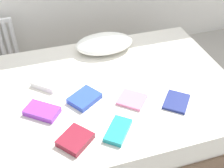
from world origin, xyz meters
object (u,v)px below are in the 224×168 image
(textbook_navy, at_px, (176,102))
(textbook_maroon, at_px, (75,140))
(textbook_pink, at_px, (132,100))
(textbook_blue, at_px, (85,98))
(bed, at_px, (114,108))
(textbook_teal, at_px, (118,131))
(textbook_white, at_px, (46,83))
(pillow, at_px, (104,43))
(textbook_purple, at_px, (42,111))

(textbook_navy, relative_size, textbook_maroon, 1.07)
(textbook_pink, bearing_deg, textbook_blue, -157.62)
(bed, bearing_deg, textbook_maroon, -131.22)
(textbook_teal, height_order, textbook_white, textbook_white)
(textbook_navy, xyz_separation_m, textbook_teal, (-0.52, -0.15, 0.01))
(pillow, distance_m, textbook_blue, 0.72)
(pillow, height_order, textbook_purple, pillow)
(textbook_navy, relative_size, textbook_teal, 0.91)
(textbook_blue, bearing_deg, textbook_teal, -102.63)
(textbook_teal, bearing_deg, textbook_white, 69.80)
(textbook_teal, distance_m, textbook_white, 0.76)
(textbook_purple, xyz_separation_m, textbook_maroon, (0.18, -0.33, 0.00))
(textbook_purple, xyz_separation_m, textbook_navy, (0.99, -0.19, -0.01))
(textbook_blue, relative_size, textbook_white, 1.05)
(textbook_blue, height_order, textbook_maroon, textbook_maroon)
(bed, relative_size, textbook_blue, 8.99)
(bed, relative_size, textbook_navy, 9.27)
(textbook_white, bearing_deg, textbook_purple, -61.51)
(textbook_maroon, bearing_deg, bed, 8.85)
(bed, distance_m, pillow, 0.63)
(pillow, relative_size, textbook_purple, 2.22)
(textbook_purple, xyz_separation_m, textbook_pink, (0.67, -0.07, -0.01))
(textbook_pink, bearing_deg, textbook_maroon, -111.47)
(textbook_purple, xyz_separation_m, textbook_blue, (0.33, 0.04, -0.00))
(textbook_blue, distance_m, textbook_teal, 0.41)
(textbook_purple, bearing_deg, bed, 51.61)
(pillow, relative_size, textbook_pink, 2.78)
(textbook_purple, relative_size, textbook_blue, 1.10)
(textbook_maroon, distance_m, textbook_teal, 0.29)
(bed, xyz_separation_m, textbook_maroon, (-0.42, -0.48, 0.28))
(pillow, bearing_deg, textbook_pink, -89.80)
(textbook_blue, bearing_deg, pillow, 28.55)
(pillow, height_order, textbook_teal, pillow)
(textbook_pink, height_order, textbook_teal, textbook_teal)
(textbook_pink, distance_m, textbook_navy, 0.34)
(textbook_navy, bearing_deg, bed, 89.16)
(textbook_blue, bearing_deg, textbook_navy, -52.72)
(bed, height_order, textbook_teal, textbook_teal)
(textbook_white, bearing_deg, bed, 23.61)
(textbook_purple, bearing_deg, pillow, 83.58)
(textbook_pink, relative_size, textbook_teal, 0.82)
(textbook_purple, distance_m, textbook_blue, 0.33)
(textbook_pink, xyz_separation_m, textbook_teal, (-0.20, -0.27, 0.01))
(pillow, distance_m, textbook_pink, 0.75)
(textbook_pink, relative_size, textbook_white, 0.91)
(bed, distance_m, textbook_purple, 0.67)
(textbook_maroon, xyz_separation_m, textbook_teal, (0.29, -0.01, -0.00))
(textbook_purple, relative_size, textbook_pink, 1.26)
(textbook_pink, distance_m, textbook_maroon, 0.56)
(textbook_pink, xyz_separation_m, textbook_navy, (0.32, -0.12, -0.00))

